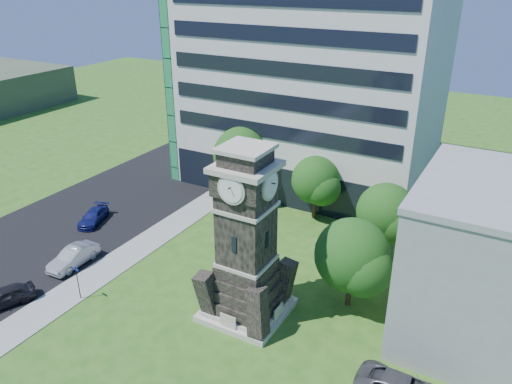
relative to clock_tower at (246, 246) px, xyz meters
The scene contains 14 objects.
ground 6.39m from the clock_tower, 146.32° to the right, with size 160.00×160.00×0.00m, color #2B5C1A.
sidewalk 13.88m from the clock_tower, 166.50° to the left, with size 3.00×70.00×0.06m, color gray.
street 21.86m from the clock_tower, behind, with size 14.00×80.00×0.02m, color black.
clock_tower is the anchor object (origin of this frame).
office_tall 26.21m from the clock_tower, 104.57° to the left, with size 26.20×15.11×28.60m.
car_street_south 17.83m from the clock_tower, 153.36° to the right, with size 1.61×4.01×1.37m, color black.
car_street_mid 15.96m from the clock_tower, behind, with size 1.57×4.51×1.49m, color gray.
car_street_north 20.42m from the clock_tower, 166.99° to the left, with size 1.70×4.17×1.21m, color navy.
park_bench 5.22m from the clock_tower, 50.40° to the right, with size 1.96×0.52×1.01m.
street_sign 12.75m from the clock_tower, 157.73° to the right, with size 0.64×0.06×2.69m.
tree_nw 19.00m from the clock_tower, 121.40° to the left, with size 6.57×5.97×7.62m.
tree_nc 15.69m from the clock_tower, 95.89° to the left, with size 4.96×4.51×6.22m.
tree_ne 13.56m from the clock_tower, 63.38° to the left, with size 5.26×4.78×6.40m.
tree_east 7.40m from the clock_tower, 35.58° to the left, with size 5.68×5.16×6.70m.
Camera 1 is at (17.47, -22.41, 22.02)m, focal length 35.00 mm.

